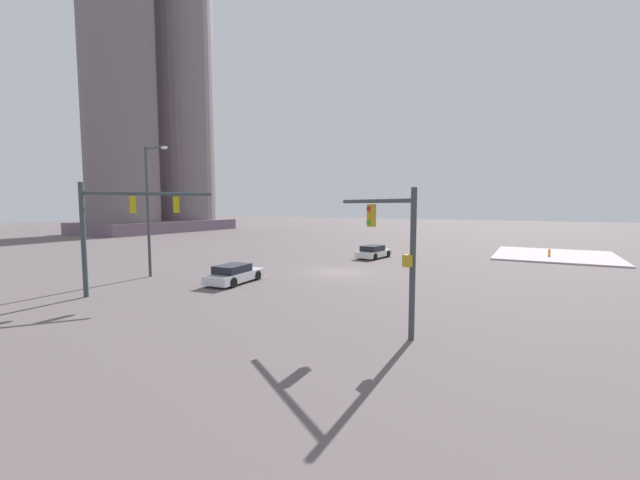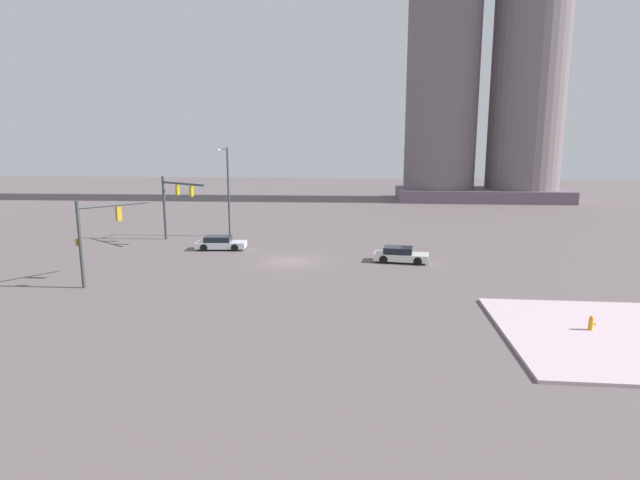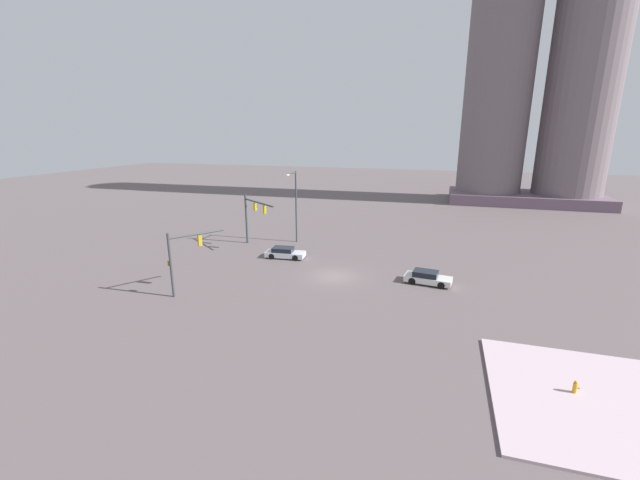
{
  "view_description": "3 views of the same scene",
  "coord_description": "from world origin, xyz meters",
  "px_view_note": "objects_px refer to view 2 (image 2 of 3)",
  "views": [
    {
      "loc": [
        -26.25,
        -12.8,
        5.0
      ],
      "look_at": [
        -2.82,
        0.07,
        2.64
      ],
      "focal_mm": 22.15,
      "sensor_mm": 36.0,
      "label": 1
    },
    {
      "loc": [
        6.21,
        -38.22,
        8.85
      ],
      "look_at": [
        2.61,
        -1.84,
        2.12
      ],
      "focal_mm": 27.85,
      "sensor_mm": 36.0,
      "label": 2
    },
    {
      "loc": [
        9.32,
        -35.93,
        13.85
      ],
      "look_at": [
        -2.16,
        2.07,
        2.99
      ],
      "focal_mm": 22.48,
      "sensor_mm": 36.0,
      "label": 3
    }
  ],
  "objects_px": {
    "traffic_signal_opposite_side": "(174,197)",
    "fire_hydrant_on_curb": "(591,323)",
    "sedan_car_waiting_far": "(220,243)",
    "streetlamp_curved_arm": "(227,186)",
    "traffic_signal_near_corner": "(96,229)",
    "sedan_car_approaching": "(400,255)"
  },
  "relations": [
    {
      "from": "sedan_car_approaching",
      "to": "fire_hydrant_on_curb",
      "type": "xyz_separation_m",
      "value": [
        8.33,
        -14.66,
        -0.09
      ]
    },
    {
      "from": "sedan_car_approaching",
      "to": "traffic_signal_opposite_side",
      "type": "bearing_deg",
      "value": 169.53
    },
    {
      "from": "traffic_signal_near_corner",
      "to": "sedan_car_approaching",
      "type": "xyz_separation_m",
      "value": [
        20.22,
        8.63,
        -3.15
      ]
    },
    {
      "from": "streetlamp_curved_arm",
      "to": "sedan_car_approaching",
      "type": "distance_m",
      "value": 20.05
    },
    {
      "from": "streetlamp_curved_arm",
      "to": "fire_hydrant_on_curb",
      "type": "bearing_deg",
      "value": 51.04
    },
    {
      "from": "fire_hydrant_on_curb",
      "to": "traffic_signal_near_corner",
      "type": "bearing_deg",
      "value": 168.09
    },
    {
      "from": "sedan_car_approaching",
      "to": "fire_hydrant_on_curb",
      "type": "relative_size",
      "value": 6.26
    },
    {
      "from": "traffic_signal_opposite_side",
      "to": "fire_hydrant_on_curb",
      "type": "bearing_deg",
      "value": 0.17
    },
    {
      "from": "traffic_signal_opposite_side",
      "to": "sedan_car_approaching",
      "type": "height_order",
      "value": "traffic_signal_opposite_side"
    },
    {
      "from": "traffic_signal_near_corner",
      "to": "streetlamp_curved_arm",
      "type": "height_order",
      "value": "streetlamp_curved_arm"
    },
    {
      "from": "traffic_signal_near_corner",
      "to": "sedan_car_waiting_far",
      "type": "distance_m",
      "value": 13.31
    },
    {
      "from": "streetlamp_curved_arm",
      "to": "fire_hydrant_on_curb",
      "type": "relative_size",
      "value": 12.68
    },
    {
      "from": "traffic_signal_near_corner",
      "to": "traffic_signal_opposite_side",
      "type": "distance_m",
      "value": 15.58
    },
    {
      "from": "sedan_car_approaching",
      "to": "sedan_car_waiting_far",
      "type": "bearing_deg",
      "value": 175.1
    },
    {
      "from": "traffic_signal_near_corner",
      "to": "fire_hydrant_on_curb",
      "type": "relative_size",
      "value": 7.95
    },
    {
      "from": "traffic_signal_opposite_side",
      "to": "fire_hydrant_on_curb",
      "type": "distance_m",
      "value": 36.74
    },
    {
      "from": "traffic_signal_opposite_side",
      "to": "fire_hydrant_on_curb",
      "type": "relative_size",
      "value": 8.79
    },
    {
      "from": "sedan_car_waiting_far",
      "to": "traffic_signal_near_corner",
      "type": "bearing_deg",
      "value": -115.67
    },
    {
      "from": "traffic_signal_opposite_side",
      "to": "sedan_car_approaching",
      "type": "xyz_separation_m",
      "value": [
        21.18,
        -6.91,
        -3.71
      ]
    },
    {
      "from": "traffic_signal_near_corner",
      "to": "traffic_signal_opposite_side",
      "type": "bearing_deg",
      "value": 37.83
    },
    {
      "from": "traffic_signal_near_corner",
      "to": "sedan_car_waiting_far",
      "type": "bearing_deg",
      "value": 13.83
    },
    {
      "from": "sedan_car_waiting_far",
      "to": "streetlamp_curved_arm",
      "type": "bearing_deg",
      "value": 94.12
    }
  ]
}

